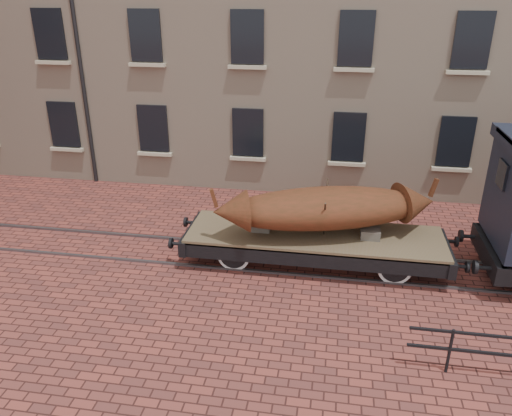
# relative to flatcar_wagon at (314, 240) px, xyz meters

# --- Properties ---
(ground) EXTENTS (90.00, 90.00, 0.00)m
(ground) POSITION_rel_flatcar_wagon_xyz_m (-0.19, -0.00, -0.72)
(ground) COLOR #5B2C27
(rail_track) EXTENTS (30.00, 1.52, 0.06)m
(rail_track) POSITION_rel_flatcar_wagon_xyz_m (-0.19, -0.00, -0.69)
(rail_track) COLOR #59595E
(rail_track) RESTS_ON ground
(flatcar_wagon) EXTENTS (7.61, 2.06, 1.15)m
(flatcar_wagon) POSITION_rel_flatcar_wagon_xyz_m (0.00, 0.00, 0.00)
(flatcar_wagon) COLOR brown
(flatcar_wagon) RESTS_ON ground
(iron_boat) EXTENTS (5.87, 3.02, 1.45)m
(iron_boat) POSITION_rel_flatcar_wagon_xyz_m (0.24, -0.00, 0.94)
(iron_boat) COLOR #602917
(iron_boat) RESTS_ON flatcar_wagon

